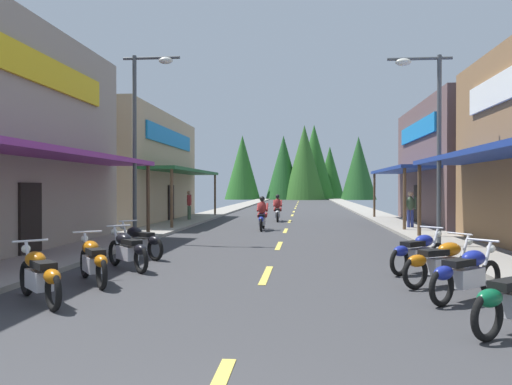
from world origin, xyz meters
name	(u,v)px	position (x,y,z in m)	size (l,w,h in m)	color
ground	(293,215)	(0.00, 33.90, -0.05)	(9.43, 97.80, 0.10)	#38383A
sidewalk_left	(213,214)	(-5.78, 33.90, 0.06)	(2.12, 97.80, 0.12)	gray
sidewalk_right	(374,214)	(5.78, 33.90, 0.06)	(2.12, 97.80, 0.12)	gray
centerline_dashes	(293,213)	(0.00, 35.76, 0.01)	(0.16, 69.75, 0.01)	#E0C64C
storefront_left_far	(117,168)	(-10.01, 25.94, 3.08)	(8.21, 12.99, 6.16)	tan
storefront_right_far	(491,164)	(10.61, 25.03, 3.19)	(9.42, 11.12, 6.38)	brown
streetlamp_left	(142,122)	(-4.83, 14.86, 4.26)	(2.03, 0.30, 6.61)	#474C51
streetlamp_right	(430,123)	(4.82, 14.07, 4.02)	(2.03, 0.30, 6.17)	#474C51
motorcycle_parked_right_1	(466,273)	(3.64, 6.56, 0.49)	(1.66, 1.50, 1.04)	black
motorcycle_parked_right_2	(441,262)	(3.57, 7.88, 0.49)	(1.83, 1.28, 1.04)	black
motorcycle_parked_right_3	(418,251)	(3.47, 9.47, 0.49)	(1.61, 1.55, 1.04)	black
motorcycle_parked_left_0	(39,275)	(-3.61, 5.66, 0.49)	(1.58, 1.59, 1.04)	black
motorcycle_parked_left_1	(93,260)	(-3.44, 7.44, 0.49)	(1.33, 1.79, 1.04)	black
motorcycle_parked_left_2	(128,249)	(-3.35, 9.21, 0.49)	(1.55, 1.61, 1.04)	black
motorcycle_parked_left_3	(139,241)	(-3.70, 11.10, 0.49)	(1.79, 1.34, 1.04)	black
rider_cruising_lead	(262,216)	(-1.07, 20.59, 0.66)	(0.60, 2.14, 1.57)	black
rider_cruising_trailing	(278,210)	(-0.69, 26.70, 0.66)	(0.60, 2.14, 1.57)	black
pedestrian_browsing	(189,203)	(-5.76, 26.09, 1.04)	(0.30, 0.57, 1.79)	#3F593F
pedestrian_waiting	(410,207)	(5.75, 21.50, 1.06)	(0.55, 0.35, 1.81)	#333F8C
treeline_backdrop	(305,166)	(0.87, 81.99, 5.54)	(24.86, 12.27, 12.68)	#235623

